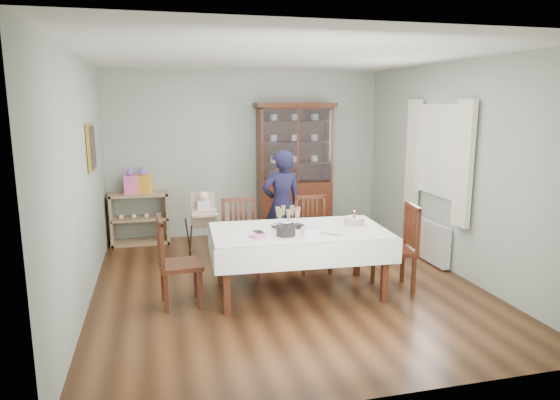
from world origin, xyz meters
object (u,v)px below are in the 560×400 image
object	(u,v)px
gift_bag_pink	(131,183)
gift_bag_orange	(143,182)
chair_far_right	(313,249)
birthday_cake	(354,222)
woman	(282,205)
dining_table	(299,261)
chair_end_left	(179,279)
high_chair	(205,235)
china_cabinet	(294,168)
chair_far_left	(241,255)
sideboard	(140,218)
champagne_tray	(288,222)
chair_end_right	(395,264)

from	to	relation	value
gift_bag_pink	gift_bag_orange	world-z (taller)	gift_bag_orange
chair_far_right	birthday_cake	world-z (taller)	chair_far_right
birthday_cake	woman	bearing A→B (deg)	113.42
dining_table	chair_end_left	distance (m)	1.36
high_chair	chair_far_right	bearing A→B (deg)	-25.11
china_cabinet	gift_bag_pink	size ratio (longest dim) A/B	5.57
gift_bag_pink	woman	bearing A→B (deg)	-32.09
chair_far_left	china_cabinet	bearing A→B (deg)	58.95
chair_end_left	gift_bag_orange	distance (m)	2.72
sideboard	chair_far_left	xyz separation A→B (m)	(1.27, -1.95, -0.10)
sideboard	dining_table	bearing A→B (deg)	-55.00
high_chair	birthday_cake	world-z (taller)	high_chair
gift_bag_pink	chair_far_left	bearing A→B (deg)	-54.52
sideboard	gift_bag_pink	distance (m)	0.58
chair_far_left	woman	world-z (taller)	woman
china_cabinet	woman	distance (m)	1.44
chair_far_left	champagne_tray	size ratio (longest dim) A/B	2.49
chair_far_left	chair_far_right	xyz separation A→B (m)	(0.97, 0.07, -0.01)
chair_end_right	champagne_tray	bearing A→B (deg)	-93.32
dining_table	chair_end_left	world-z (taller)	chair_end_left
gift_bag_orange	dining_table	bearing A→B (deg)	-56.03
china_cabinet	sideboard	world-z (taller)	china_cabinet
chair_end_right	high_chair	size ratio (longest dim) A/B	1.01
chair_far_left	chair_end_left	distance (m)	1.05
chair_far_left	chair_far_right	bearing A→B (deg)	5.80
dining_table	champagne_tray	size ratio (longest dim) A/B	5.14
birthday_cake	gift_bag_orange	distance (m)	3.54
china_cabinet	sideboard	size ratio (longest dim) A/B	2.42
gift_bag_orange	woman	bearing A→B (deg)	-34.61
dining_table	sideboard	size ratio (longest dim) A/B	2.28
chair_far_right	gift_bag_pink	xyz separation A→B (m)	(-2.34, 1.86, 0.68)
chair_far_left	chair_end_left	size ratio (longest dim) A/B	1.01
gift_bag_pink	birthday_cake	bearing A→B (deg)	-44.51
sideboard	chair_end_left	xyz separation A→B (m)	(0.47, -2.63, -0.11)
chair_end_left	woman	bearing A→B (deg)	-53.01
high_chair	gift_bag_pink	distance (m)	1.66
birthday_cake	gift_bag_pink	xyz separation A→B (m)	(-2.61, 2.57, 0.16)
chair_far_left	woman	size ratio (longest dim) A/B	0.64
chair_far_right	gift_bag_pink	world-z (taller)	gift_bag_pink
sideboard	high_chair	bearing A→B (deg)	-53.99
champagne_tray	gift_bag_pink	size ratio (longest dim) A/B	1.02
dining_table	birthday_cake	xyz separation A→B (m)	(0.68, 0.02, 0.42)
chair_far_left	chair_end_right	world-z (taller)	chair_end_right
sideboard	gift_bag_pink	world-z (taller)	gift_bag_pink
chair_end_right	chair_far_left	bearing A→B (deg)	-107.12
sideboard	gift_bag_orange	bearing A→B (deg)	-13.61
chair_end_left	high_chair	size ratio (longest dim) A/B	0.99
chair_end_right	champagne_tray	world-z (taller)	chair_end_right
champagne_tray	gift_bag_orange	size ratio (longest dim) A/B	0.98
sideboard	chair_far_right	xyz separation A→B (m)	(2.24, -1.88, -0.11)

